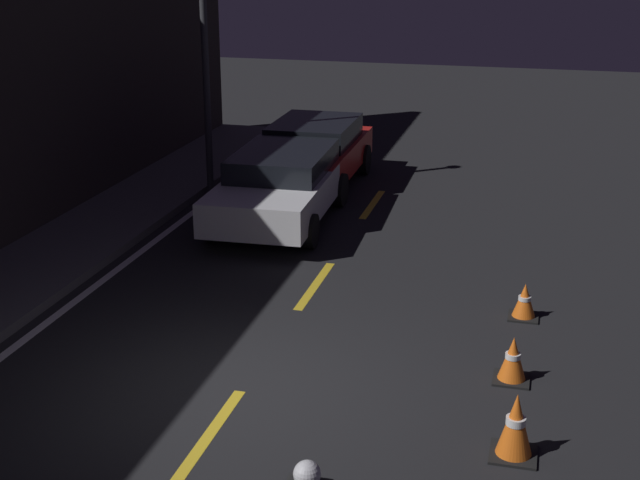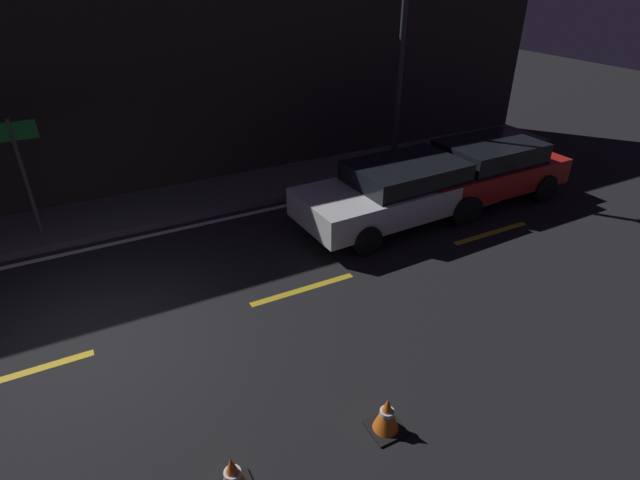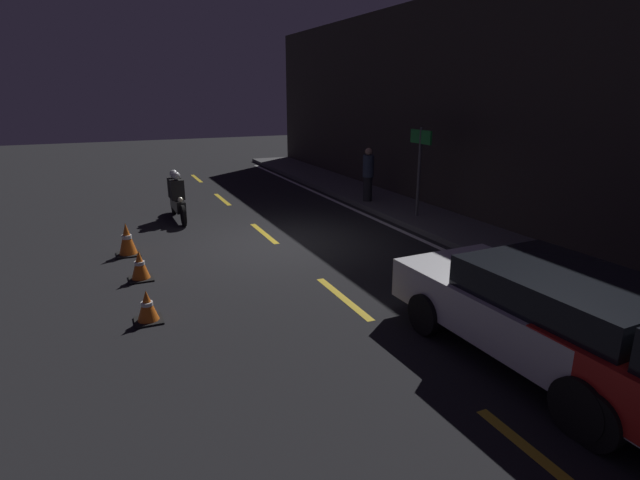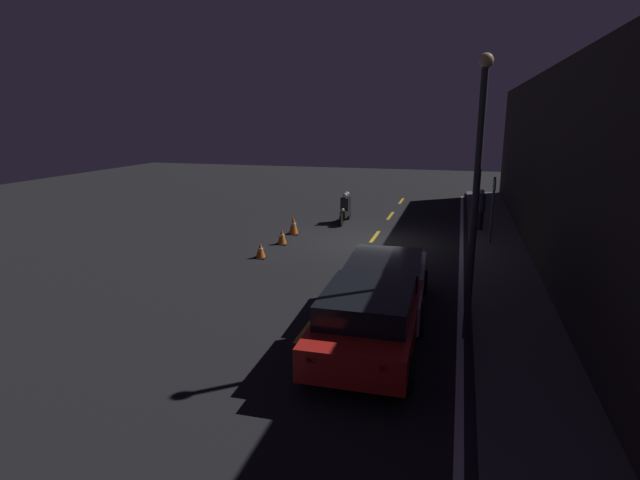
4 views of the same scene
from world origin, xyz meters
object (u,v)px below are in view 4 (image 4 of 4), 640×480
Objects in this scene: shop_sign at (493,197)px; traffic_cone_far at (260,250)px; pedestrian at (481,209)px; sedan_white at (385,281)px; traffic_cone_mid at (282,237)px; taxi_red at (369,318)px; motorcycle at (346,208)px; traffic_cone_near at (293,225)px; street_lamp at (476,187)px.

traffic_cone_far is at bearing -64.30° from shop_sign.
pedestrian is 2.42m from shop_sign.
traffic_cone_far is 0.22× the size of shop_sign.
sedan_white is at bearing -15.01° from pedestrian.
traffic_cone_mid is 8.15m from pedestrian.
taxi_red is 7.64m from traffic_cone_far.
sedan_white is 2.07× the size of motorcycle.
sedan_white is at bearing 33.64° from traffic_cone_near.
motorcycle is at bearing 162.78° from traffic_cone_mid.
sedan_white is at bearing -122.61° from street_lamp.
taxi_red is at bearing 30.52° from traffic_cone_mid.
street_lamp is (8.32, -0.88, 1.40)m from shop_sign.
pedestrian is (-9.33, 2.50, 0.26)m from sedan_white.
street_lamp is (8.36, 6.67, 2.88)m from traffic_cone_near.
pedestrian is (-3.89, 7.13, 0.70)m from traffic_cone_mid.
traffic_cone_near is 0.30× the size of shop_sign.
traffic_cone_near is at bearing -179.12° from traffic_cone_far.
traffic_cone_near is at bearing 31.45° from sedan_white.
sedan_white is 7.75× the size of traffic_cone_mid.
taxi_red is at bearing -16.04° from shop_sign.
taxi_red is 5.71× the size of traffic_cone_near.
pedestrian reaches higher than motorcycle.
shop_sign is at bearing 7.80° from pedestrian.
sedan_white is 8.63× the size of traffic_cone_far.
motorcycle is (-12.45, -3.28, -0.12)m from taxi_red.
traffic_cone_mid is at bearing -77.50° from shop_sign.
street_lamp is (1.23, 1.93, 2.51)m from sedan_white.
traffic_cone_near is 3.65m from traffic_cone_far.
street_lamp reaches higher than sedan_white.
sedan_white reaches higher than traffic_cone_mid.
sedan_white is 7.70m from shop_sign.
traffic_cone_near is 11.07m from street_lamp.
motorcycle is 0.38× the size of street_lamp.
shop_sign is at bearing -23.82° from sedan_white.
traffic_cone_near is at bearing -73.08° from pedestrian.
traffic_cone_near is (-7.12, -4.74, -0.37)m from sedan_white.
taxi_red is 9.22m from traffic_cone_mid.
motorcycle reaches higher than traffic_cone_near.
traffic_cone_near is at bearing -176.09° from traffic_cone_mid.
traffic_cone_far is 8.46m from shop_sign.
traffic_cone_near is 7.60m from pedestrian.
traffic_cone_near is 1.25× the size of traffic_cone_mid.
shop_sign reaches higher than pedestrian.
sedan_white is 6.19× the size of traffic_cone_near.
traffic_cone_mid reaches higher than traffic_cone_far.
traffic_cone_far is at bearing 37.51° from taxi_red.
sedan_white is 0.78× the size of street_lamp.
sedan_white is 7.15m from traffic_cone_mid.
traffic_cone_mid is at bearing -61.36° from pedestrian.
traffic_cone_far is (1.96, -0.06, -0.03)m from traffic_cone_mid.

